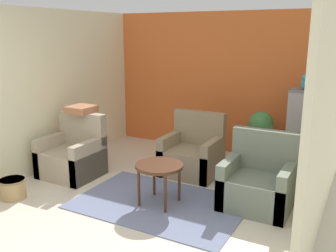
# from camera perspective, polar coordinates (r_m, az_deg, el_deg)

# --- Properties ---
(ground_plane) EXTENTS (20.00, 20.00, 0.00)m
(ground_plane) POSITION_cam_1_polar(r_m,az_deg,el_deg) (4.08, -13.27, -17.76)
(ground_plane) COLOR beige
(ground_plane) RESTS_ON ground
(wall_back_accent) EXTENTS (4.16, 0.06, 2.48)m
(wall_back_accent) POSITION_cam_1_polar(r_m,az_deg,el_deg) (6.80, 7.70, 6.49)
(wall_back_accent) COLOR orange
(wall_back_accent) RESTS_ON ground_plane
(wall_left) EXTENTS (0.06, 3.75, 2.48)m
(wall_left) POSITION_cam_1_polar(r_m,az_deg,el_deg) (6.31, -16.66, 5.44)
(wall_left) COLOR beige
(wall_left) RESTS_ON ground_plane
(wall_right) EXTENTS (0.06, 3.75, 2.48)m
(wall_right) POSITION_cam_1_polar(r_m,az_deg,el_deg) (4.51, 23.56, 1.57)
(wall_right) COLOR beige
(wall_right) RESTS_ON ground_plane
(area_rug) EXTENTS (2.12, 1.40, 0.01)m
(area_rug) POSITION_cam_1_polar(r_m,az_deg,el_deg) (4.88, -1.31, -11.69)
(area_rug) COLOR slate
(area_rug) RESTS_ON ground_plane
(coffee_table) EXTENTS (0.60, 0.60, 0.54)m
(coffee_table) POSITION_cam_1_polar(r_m,az_deg,el_deg) (4.69, -1.34, -6.53)
(coffee_table) COLOR #472819
(coffee_table) RESTS_ON ground_plane
(armchair_left) EXTENTS (0.83, 0.73, 0.93)m
(armchair_left) POSITION_cam_1_polar(r_m,az_deg,el_deg) (5.88, -14.31, -4.51)
(armchair_left) COLOR tan
(armchair_left) RESTS_ON ground_plane
(armchair_right) EXTENTS (0.83, 0.73, 0.93)m
(armchair_right) POSITION_cam_1_polar(r_m,az_deg,el_deg) (4.83, 13.55, -8.57)
(armchair_right) COLOR slate
(armchair_right) RESTS_ON ground_plane
(armchair_middle) EXTENTS (0.83, 0.73, 0.93)m
(armchair_middle) POSITION_cam_1_polar(r_m,az_deg,el_deg) (5.77, 3.75, -4.41)
(armchair_middle) COLOR #8E7A5B
(armchair_middle) RESTS_ON ground_plane
(birdcage) EXTENTS (0.58, 0.58, 1.30)m
(birdcage) POSITION_cam_1_polar(r_m,az_deg,el_deg) (6.05, 19.47, -1.40)
(birdcage) COLOR slate
(birdcage) RESTS_ON ground_plane
(parrot) EXTENTS (0.11, 0.19, 0.23)m
(parrot) POSITION_cam_1_polar(r_m,az_deg,el_deg) (5.90, 20.12, 6.25)
(parrot) COLOR teal
(parrot) RESTS_ON birdcage
(potted_plant) EXTENTS (0.43, 0.39, 0.90)m
(potted_plant) POSITION_cam_1_polar(r_m,az_deg,el_deg) (6.19, 13.91, -0.88)
(potted_plant) COLOR #66605B
(potted_plant) RESTS_ON ground_plane
(wicker_basket) EXTENTS (0.34, 0.34, 0.26)m
(wicker_basket) POSITION_cam_1_polar(r_m,az_deg,el_deg) (5.39, -22.57, -8.69)
(wicker_basket) COLOR tan
(wicker_basket) RESTS_ON ground_plane
(throw_pillow) EXTENTS (0.38, 0.38, 0.10)m
(throw_pillow) POSITION_cam_1_polar(r_m,az_deg,el_deg) (5.88, -13.07, 2.52)
(throw_pillow) COLOR #B2704C
(throw_pillow) RESTS_ON armchair_left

